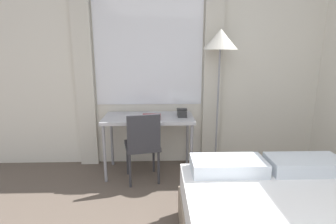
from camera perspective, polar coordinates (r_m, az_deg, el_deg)
The scene contains 6 objects.
wall_back_with_window at distance 3.59m, azimuth 0.25°, elevation 9.74°, with size 5.06×0.13×2.70m.
desk at distance 3.34m, azimuth -4.23°, elevation -2.10°, with size 1.13×0.57×0.76m.
desk_chair at distance 3.15m, azimuth -5.52°, elevation -6.69°, with size 0.47×0.47×0.87m.
standing_lamp at distance 3.37m, azimuth 11.30°, elevation 13.64°, with size 0.43×0.43×1.83m.
telephone at distance 3.32m, azimuth 3.03°, elevation -0.17°, with size 0.13×0.19×0.10m.
book at distance 3.27m, azimuth -3.68°, elevation -0.95°, with size 0.24×0.22×0.02m.
Camera 1 is at (-0.17, -0.57, 1.57)m, focal length 28.00 mm.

